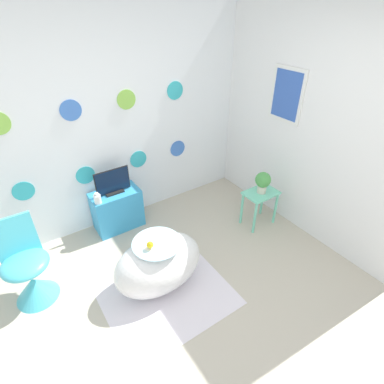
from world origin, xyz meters
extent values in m
plane|color=#BCB29E|center=(0.00, 0.00, 0.00)|extent=(12.00, 12.00, 0.00)
cube|color=white|center=(0.00, 2.17, 1.30)|extent=(4.62, 0.04, 2.60)
cylinder|color=#33B2BF|center=(-0.97, 2.14, 0.76)|extent=(0.22, 0.01, 0.22)
cylinder|color=#33B2BF|center=(-0.32, 2.14, 0.74)|extent=(0.22, 0.01, 0.22)
cylinder|color=#33B2BF|center=(0.35, 2.14, 0.75)|extent=(0.22, 0.01, 0.22)
cylinder|color=#3F72CC|center=(0.93, 2.14, 0.75)|extent=(0.22, 0.01, 0.22)
cylinder|color=#3F72CC|center=(-0.32, 2.14, 1.50)|extent=(0.22, 0.01, 0.22)
cylinder|color=#8CCC4C|center=(0.29, 2.14, 1.51)|extent=(0.22, 0.01, 0.22)
cylinder|color=#33B2BF|center=(0.92, 2.14, 1.52)|extent=(0.22, 0.01, 0.22)
cube|color=white|center=(1.83, 1.07, 1.30)|extent=(0.04, 3.15, 2.60)
cube|color=white|center=(1.80, 1.18, 1.55)|extent=(0.02, 0.44, 0.60)
cube|color=#3359B2|center=(1.79, 1.18, 1.55)|extent=(0.01, 0.36, 0.52)
cube|color=silver|center=(-0.11, 0.65, 0.00)|extent=(1.19, 0.95, 0.01)
ellipsoid|color=white|center=(-0.10, 0.84, 0.30)|extent=(0.89, 0.56, 0.59)
cylinder|color=#B2DBEA|center=(-0.10, 0.84, 0.57)|extent=(0.46, 0.46, 0.01)
sphere|color=yellow|center=(-0.18, 0.81, 0.62)|extent=(0.06, 0.06, 0.06)
sphere|color=yellow|center=(-0.18, 0.80, 0.65)|extent=(0.04, 0.04, 0.04)
cone|color=orange|center=(-0.18, 0.78, 0.65)|extent=(0.02, 0.02, 0.02)
cone|color=#4CC6DB|center=(-1.17, 1.39, 0.12)|extent=(0.40, 0.40, 0.25)
ellipsoid|color=#4CC6DB|center=(-1.17, 1.39, 0.45)|extent=(0.42, 0.42, 0.15)
cube|color=#4CC6DB|center=(-1.17, 1.55, 0.65)|extent=(0.36, 0.09, 0.42)
cube|color=#389ED6|center=(-0.08, 1.96, 0.26)|extent=(0.58, 0.32, 0.51)
cube|color=white|center=(-0.08, 1.80, 0.35)|extent=(0.49, 0.01, 0.14)
cube|color=black|center=(-0.08, 1.96, 0.52)|extent=(0.22, 0.12, 0.02)
cube|color=black|center=(-0.08, 1.96, 0.67)|extent=(0.41, 0.01, 0.30)
cube|color=#0F1E38|center=(-0.08, 1.95, 0.67)|extent=(0.39, 0.01, 0.28)
cylinder|color=white|center=(-0.31, 1.85, 0.56)|extent=(0.08, 0.08, 0.11)
cylinder|color=white|center=(-0.31, 1.85, 0.63)|extent=(0.04, 0.04, 0.03)
cube|color=#72D8B7|center=(1.43, 1.02, 0.46)|extent=(0.41, 0.28, 0.02)
cylinder|color=#72D8B7|center=(1.25, 0.91, 0.22)|extent=(0.03, 0.03, 0.45)
cylinder|color=#72D8B7|center=(1.61, 0.91, 0.22)|extent=(0.03, 0.03, 0.45)
cylinder|color=#72D8B7|center=(1.25, 1.14, 0.22)|extent=(0.03, 0.03, 0.45)
cylinder|color=#72D8B7|center=(1.61, 1.14, 0.22)|extent=(0.03, 0.03, 0.45)
cylinder|color=beige|center=(1.43, 1.02, 0.52)|extent=(0.11, 0.11, 0.10)
sphere|color=#4C9E4C|center=(1.43, 1.02, 0.65)|extent=(0.19, 0.19, 0.19)
camera|label=1|loc=(-0.97, -1.03, 2.48)|focal=28.00mm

